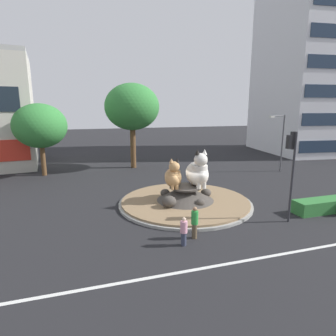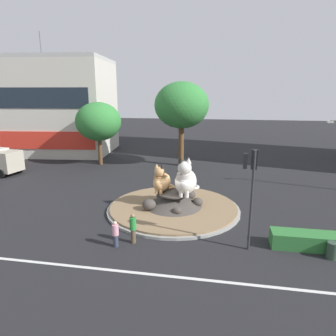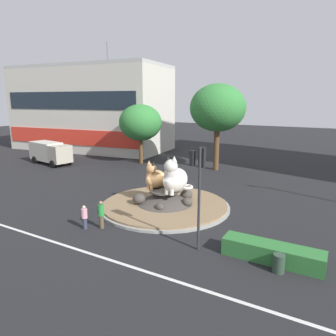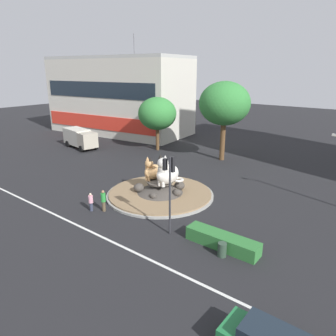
# 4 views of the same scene
# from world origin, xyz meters

# --- Properties ---
(ground_plane) EXTENTS (160.00, 160.00, 0.00)m
(ground_plane) POSITION_xyz_m (0.00, 0.00, 0.00)
(ground_plane) COLOR black
(lane_centreline) EXTENTS (112.00, 0.20, 0.01)m
(lane_centreline) POSITION_xyz_m (0.00, -8.25, 0.00)
(lane_centreline) COLOR silver
(lane_centreline) RESTS_ON ground
(roundabout_island) EXTENTS (9.75, 9.75, 1.35)m
(roundabout_island) POSITION_xyz_m (-0.00, 0.01, 0.44)
(roundabout_island) COLOR gray
(roundabout_island) RESTS_ON ground
(cat_statue_calico) EXTENTS (1.57, 2.17, 2.19)m
(cat_statue_calico) POSITION_xyz_m (-0.90, 0.06, 2.15)
(cat_statue_calico) COLOR tan
(cat_statue_calico) RESTS_ON roundabout_island
(cat_statue_white) EXTENTS (1.82, 2.80, 2.79)m
(cat_statue_white) POSITION_xyz_m (0.90, -0.13, 2.37)
(cat_statue_white) COLOR silver
(cat_statue_white) RESTS_ON roundabout_island
(traffic_light_mast) EXTENTS (0.75, 0.49, 5.58)m
(traffic_light_mast) POSITION_xyz_m (4.92, -4.90, 4.07)
(traffic_light_mast) COLOR #2D2D33
(traffic_light_mast) RESTS_ON ground
(shophouse_block) EXTENTS (25.79, 13.85, 16.68)m
(shophouse_block) POSITION_xyz_m (-24.86, 19.03, 6.56)
(shophouse_block) COLOR beige
(shophouse_block) RESTS_ON ground
(clipped_hedge_strip) EXTENTS (4.92, 1.20, 0.90)m
(clipped_hedge_strip) POSITION_xyz_m (8.73, -4.29, 0.45)
(clipped_hedge_strip) COLOR #2D7033
(clipped_hedge_strip) RESTS_ON ground
(broadleaf_tree_behind_island) EXTENTS (6.21, 6.21, 9.71)m
(broadleaf_tree_behind_island) POSITION_xyz_m (-1.31, 13.97, 7.03)
(broadleaf_tree_behind_island) COLOR brown
(broadleaf_tree_behind_island) RESTS_ON ground
(second_tree_near_tower) EXTENTS (5.30, 5.30, 7.42)m
(second_tree_near_tower) POSITION_xyz_m (-10.99, 12.83, 5.15)
(second_tree_near_tower) COLOR brown
(second_tree_near_tower) RESTS_ON ground
(pedestrian_green_shirt) EXTENTS (0.38, 0.38, 1.80)m
(pedestrian_green_shirt) POSITION_xyz_m (-1.49, -5.39, 0.95)
(pedestrian_green_shirt) COLOR brown
(pedestrian_green_shirt) RESTS_ON ground
(pedestrian_pink_shirt) EXTENTS (0.37, 0.37, 1.54)m
(pedestrian_pink_shirt) POSITION_xyz_m (-2.33, -5.99, 0.80)
(pedestrian_pink_shirt) COLOR #33384C
(pedestrian_pink_shirt) RESTS_ON ground
(delivery_box_truck) EXTENTS (6.67, 3.39, 2.70)m
(delivery_box_truck) POSITION_xyz_m (-20.67, 6.81, 1.52)
(delivery_box_truck) COLOR #B7AD99
(delivery_box_truck) RESTS_ON ground
(litter_bin) EXTENTS (0.56, 0.56, 0.90)m
(litter_bin) POSITION_xyz_m (9.22, -5.20, 0.45)
(litter_bin) COLOR #2D4233
(litter_bin) RESTS_ON ground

